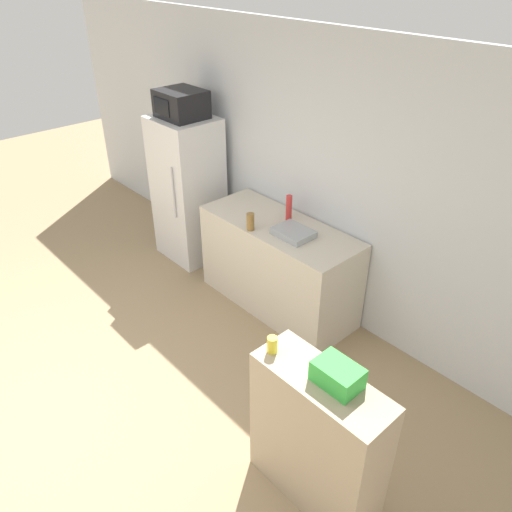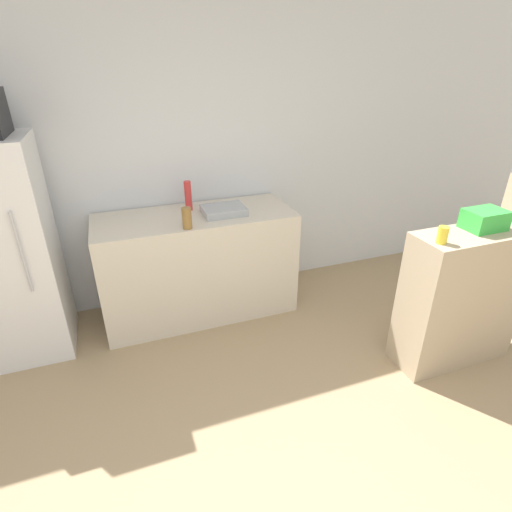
{
  "view_description": "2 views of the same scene",
  "coord_description": "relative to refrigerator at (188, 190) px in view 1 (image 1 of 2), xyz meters",
  "views": [
    {
      "loc": [
        2.96,
        -0.48,
        3.11
      ],
      "look_at": [
        0.35,
        1.9,
        0.91
      ],
      "focal_mm": 35.0,
      "sensor_mm": 36.0,
      "label": 1
    },
    {
      "loc": [
        -0.48,
        -0.61,
        2.06
      ],
      "look_at": [
        0.34,
        1.65,
        0.86
      ],
      "focal_mm": 28.0,
      "sensor_mm": 36.0,
      "label": 2
    }
  ],
  "objects": [
    {
      "name": "ground_plane",
      "position": [
        1.29,
        -2.38,
        -0.81
      ],
      "size": [
        14.0,
        14.0,
        0.0
      ],
      "primitive_type": "plane",
      "color": "#9E8460"
    },
    {
      "name": "wall_back",
      "position": [
        1.29,
        0.42,
        0.49
      ],
      "size": [
        8.0,
        0.06,
        2.6
      ],
      "primitive_type": "cube",
      "color": "silver",
      "rests_on": "ground_plane"
    },
    {
      "name": "refrigerator",
      "position": [
        0.0,
        0.0,
        0.0
      ],
      "size": [
        0.67,
        0.61,
        1.62
      ],
      "color": "silver",
      "rests_on": "ground_plane"
    },
    {
      "name": "microwave",
      "position": [
        -0.0,
        -0.0,
        0.95
      ],
      "size": [
        0.47,
        0.41,
        0.28
      ],
      "color": "black",
      "rests_on": "refrigerator"
    },
    {
      "name": "counter",
      "position": [
        1.39,
        0.05,
        -0.35
      ],
      "size": [
        1.62,
        0.64,
        0.91
      ],
      "primitive_type": "cube",
      "color": "beige",
      "rests_on": "ground_plane"
    },
    {
      "name": "sink_basin",
      "position": [
        1.62,
        -0.01,
        0.13
      ],
      "size": [
        0.34,
        0.26,
        0.06
      ],
      "primitive_type": "cube",
      "color": "#9EA3A8",
      "rests_on": "counter"
    },
    {
      "name": "bottle_tall",
      "position": [
        1.37,
        0.18,
        0.23
      ],
      "size": [
        0.06,
        0.06,
        0.25
      ],
      "primitive_type": "cylinder",
      "color": "red",
      "rests_on": "counter"
    },
    {
      "name": "bottle_short",
      "position": [
        1.28,
        -0.22,
        0.18
      ],
      "size": [
        0.07,
        0.07,
        0.16
      ],
      "primitive_type": "cylinder",
      "color": "olive",
      "rests_on": "counter"
    },
    {
      "name": "shelf_cabinet",
      "position": [
        3.02,
        -1.22,
        -0.29
      ],
      "size": [
        0.87,
        0.33,
        1.03
      ],
      "primitive_type": "cube",
      "color": "tan",
      "rests_on": "ground_plane"
    },
    {
      "name": "basket",
      "position": [
        3.09,
        -1.19,
        0.29
      ],
      "size": [
        0.27,
        0.19,
        0.13
      ],
      "primitive_type": "cube",
      "color": "green",
      "rests_on": "shelf_cabinet"
    },
    {
      "name": "jar",
      "position": [
        2.66,
        -1.27,
        0.27
      ],
      "size": [
        0.06,
        0.06,
        0.11
      ],
      "primitive_type": "cylinder",
      "color": "yellow",
      "rests_on": "shelf_cabinet"
    }
  ]
}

